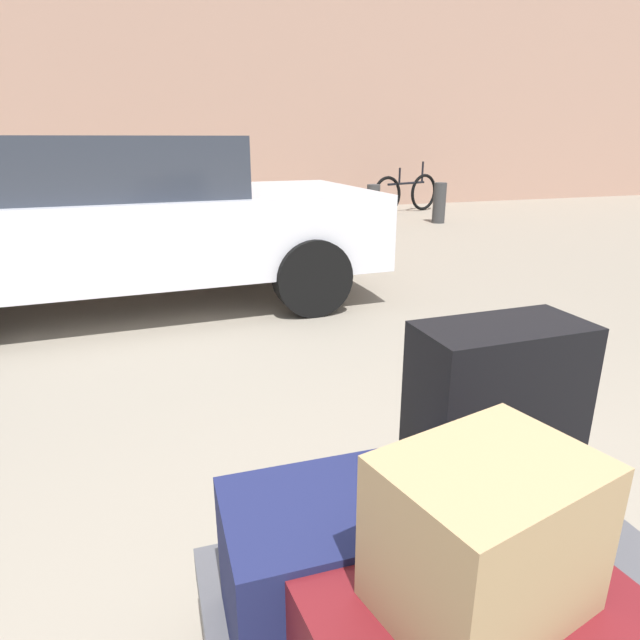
{
  "coord_description": "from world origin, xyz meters",
  "views": [
    {
      "loc": [
        -0.64,
        -0.8,
        1.4
      ],
      "look_at": [
        0.0,
        1.2,
        0.69
      ],
      "focal_mm": 30.2,
      "sensor_mm": 36.0,
      "label": 1
    }
  ],
  "objects_px": {
    "duffel_bag_tan_topmost_pile": "(485,535)",
    "bicycle_leaning": "(406,193)",
    "bollard_kerb_mid": "(439,203)",
    "parked_car": "(113,218)",
    "suitcase_black_stacked_top": "(492,437)",
    "bollard_kerb_near": "(373,206)",
    "duffel_bag_navy_rear_right": "(357,560)"
  },
  "relations": [
    {
      "from": "duffel_bag_navy_rear_right",
      "to": "bollard_kerb_mid",
      "type": "bearing_deg",
      "value": 59.52
    },
    {
      "from": "duffel_bag_tan_topmost_pile",
      "to": "bollard_kerb_mid",
      "type": "bearing_deg",
      "value": 46.47
    },
    {
      "from": "parked_car",
      "to": "bicycle_leaning",
      "type": "height_order",
      "value": "parked_car"
    },
    {
      "from": "suitcase_black_stacked_top",
      "to": "duffel_bag_navy_rear_right",
      "type": "height_order",
      "value": "suitcase_black_stacked_top"
    },
    {
      "from": "duffel_bag_tan_topmost_pile",
      "to": "parked_car",
      "type": "xyz_separation_m",
      "value": [
        -0.74,
        4.3,
        -0.04
      ]
    },
    {
      "from": "duffel_bag_tan_topmost_pile",
      "to": "parked_car",
      "type": "height_order",
      "value": "parked_car"
    },
    {
      "from": "duffel_bag_navy_rear_right",
      "to": "bicycle_leaning",
      "type": "distance_m",
      "value": 9.99
    },
    {
      "from": "duffel_bag_tan_topmost_pile",
      "to": "bollard_kerb_mid",
      "type": "xyz_separation_m",
      "value": [
        4.37,
        7.75,
        -0.46
      ]
    },
    {
      "from": "bicycle_leaning",
      "to": "bollard_kerb_near",
      "type": "distance_m",
      "value": 1.96
    },
    {
      "from": "parked_car",
      "to": "bollard_kerb_mid",
      "type": "distance_m",
      "value": 6.18
    },
    {
      "from": "bicycle_leaning",
      "to": "bollard_kerb_near",
      "type": "bearing_deg",
      "value": -132.38
    },
    {
      "from": "suitcase_black_stacked_top",
      "to": "duffel_bag_navy_rear_right",
      "type": "xyz_separation_m",
      "value": [
        -0.44,
        -0.15,
        -0.14
      ]
    },
    {
      "from": "bollard_kerb_near",
      "to": "bollard_kerb_mid",
      "type": "distance_m",
      "value": 1.24
    },
    {
      "from": "duffel_bag_tan_topmost_pile",
      "to": "bollard_kerb_near",
      "type": "distance_m",
      "value": 8.37
    },
    {
      "from": "parked_car",
      "to": "bicycle_leaning",
      "type": "xyz_separation_m",
      "value": [
        5.19,
        4.89,
        -0.39
      ]
    },
    {
      "from": "bollard_kerb_mid",
      "to": "parked_car",
      "type": "bearing_deg",
      "value": -145.96
    },
    {
      "from": "suitcase_black_stacked_top",
      "to": "bollard_kerb_mid",
      "type": "relative_size",
      "value": 0.92
    },
    {
      "from": "bicycle_leaning",
      "to": "duffel_bag_navy_rear_right",
      "type": "bearing_deg",
      "value": -117.09
    },
    {
      "from": "duffel_bag_navy_rear_right",
      "to": "bicycle_leaning",
      "type": "xyz_separation_m",
      "value": [
        4.55,
        8.89,
        -0.14
      ]
    },
    {
      "from": "duffel_bag_tan_topmost_pile",
      "to": "bicycle_leaning",
      "type": "distance_m",
      "value": 10.22
    },
    {
      "from": "parked_car",
      "to": "bicycle_leaning",
      "type": "relative_size",
      "value": 2.62
    },
    {
      "from": "duffel_bag_navy_rear_right",
      "to": "duffel_bag_tan_topmost_pile",
      "type": "height_order",
      "value": "duffel_bag_tan_topmost_pile"
    },
    {
      "from": "suitcase_black_stacked_top",
      "to": "bollard_kerb_near",
      "type": "xyz_separation_m",
      "value": [
        2.79,
        7.29,
        -0.31
      ]
    },
    {
      "from": "duffel_bag_navy_rear_right",
      "to": "parked_car",
      "type": "relative_size",
      "value": 0.13
    },
    {
      "from": "parked_car",
      "to": "bollard_kerb_near",
      "type": "height_order",
      "value": "parked_car"
    },
    {
      "from": "duffel_bag_navy_rear_right",
      "to": "bollard_kerb_near",
      "type": "relative_size",
      "value": 0.85
    },
    {
      "from": "duffel_bag_tan_topmost_pile",
      "to": "bicycle_leaning",
      "type": "relative_size",
      "value": 0.2
    },
    {
      "from": "bollard_kerb_near",
      "to": "parked_car",
      "type": "bearing_deg",
      "value": -138.29
    },
    {
      "from": "duffel_bag_navy_rear_right",
      "to": "bicycle_leaning",
      "type": "height_order",
      "value": "bicycle_leaning"
    },
    {
      "from": "suitcase_black_stacked_top",
      "to": "duffel_bag_tan_topmost_pile",
      "type": "relative_size",
      "value": 1.89
    },
    {
      "from": "suitcase_black_stacked_top",
      "to": "bollard_kerb_mid",
      "type": "bearing_deg",
      "value": 59.63
    },
    {
      "from": "duffel_bag_navy_rear_right",
      "to": "duffel_bag_tan_topmost_pile",
      "type": "relative_size",
      "value": 1.74
    }
  ]
}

